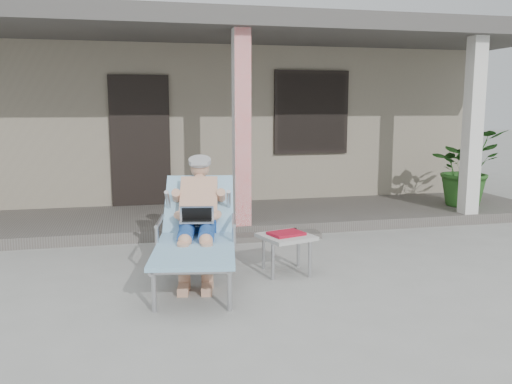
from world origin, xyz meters
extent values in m
plane|color=#9E9E99|center=(0.00, 0.00, 0.00)|extent=(60.00, 60.00, 0.00)
cube|color=#9D937C|center=(0.00, 6.50, 1.50)|extent=(10.00, 5.00, 3.00)
cube|color=#474442|center=(0.00, 6.50, 3.15)|extent=(10.40, 5.40, 0.30)
cube|color=black|center=(-1.30, 3.97, 1.20)|extent=(0.95, 0.06, 2.10)
cube|color=black|center=(1.60, 3.97, 1.65)|extent=(1.20, 0.06, 1.30)
cube|color=black|center=(1.60, 3.96, 1.65)|extent=(1.32, 0.05, 1.42)
cube|color=#605B56|center=(0.00, 3.00, 0.07)|extent=(10.00, 2.00, 0.15)
cube|color=red|center=(0.00, 2.15, 1.45)|extent=(0.22, 0.22, 2.61)
cube|color=silver|center=(3.50, 2.15, 1.45)|extent=(0.22, 0.22, 2.61)
cube|color=#474442|center=(0.00, 3.00, 2.88)|extent=(10.00, 2.30, 0.24)
cube|color=#605B56|center=(0.00, 1.85, 0.04)|extent=(2.00, 0.30, 0.07)
cylinder|color=#B7B7BC|center=(-1.30, -0.44, 0.19)|extent=(0.04, 0.04, 0.39)
cylinder|color=#B7B7BC|center=(-0.66, -0.56, 0.19)|extent=(0.04, 0.04, 0.39)
cylinder|color=#B7B7BC|center=(-1.07, 0.87, 0.19)|extent=(0.04, 0.04, 0.39)
cylinder|color=#B7B7BC|center=(-0.43, 0.75, 0.19)|extent=(0.04, 0.04, 0.39)
cube|color=#B7B7BC|center=(-0.90, -0.02, 0.40)|extent=(0.86, 1.36, 0.03)
cube|color=#98DAEB|center=(-0.90, -0.02, 0.43)|extent=(0.97, 1.42, 0.04)
cube|color=#B7B7BC|center=(-0.74, 0.89, 0.65)|extent=(0.74, 0.71, 0.51)
cube|color=#98DAEB|center=(-0.74, 0.89, 0.68)|extent=(0.86, 0.80, 0.58)
cylinder|color=#9D9DA0|center=(-0.69, 1.18, 1.14)|extent=(0.29, 0.30, 0.13)
cube|color=silver|center=(-0.82, 0.42, 0.60)|extent=(0.38, 0.30, 0.24)
cube|color=#B3B3AE|center=(0.11, 0.37, 0.40)|extent=(0.62, 0.62, 0.04)
cylinder|color=#B7B7BC|center=(-0.08, 0.17, 0.19)|extent=(0.04, 0.04, 0.38)
cylinder|color=#B7B7BC|center=(0.31, 0.17, 0.19)|extent=(0.04, 0.04, 0.38)
cylinder|color=#B7B7BC|center=(-0.08, 0.57, 0.19)|extent=(0.04, 0.04, 0.38)
cylinder|color=#B7B7BC|center=(0.31, 0.57, 0.19)|extent=(0.04, 0.04, 0.38)
cube|color=#A81127|center=(0.11, 0.37, 0.43)|extent=(0.41, 0.35, 0.03)
cube|color=black|center=(0.11, 0.50, 0.43)|extent=(0.34, 0.12, 0.03)
imported|color=#26591E|center=(3.83, 2.76, 0.77)|extent=(1.36, 1.27, 1.24)
camera|label=1|loc=(-1.46, -4.99, 1.77)|focal=38.00mm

